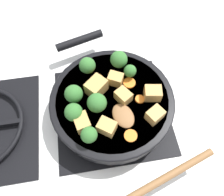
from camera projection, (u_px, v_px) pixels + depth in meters
name	position (u px, v px, depth m)	size (l,w,h in m)	color
ground_plane	(112.00, 111.00, 0.62)	(2.40, 2.40, 0.00)	white
front_burner_grate	(112.00, 109.00, 0.61)	(0.31, 0.31, 0.03)	black
skillet_pan	(112.00, 101.00, 0.57)	(0.41, 0.32, 0.05)	black
wooden_spoon	(144.00, 152.00, 0.48)	(0.24, 0.25, 0.02)	olive
tofu_cube_center_large	(153.00, 93.00, 0.54)	(0.04, 0.03, 0.03)	tan
tofu_cube_near_handle	(96.00, 87.00, 0.55)	(0.05, 0.04, 0.04)	tan
tofu_cube_east_chunk	(107.00, 127.00, 0.50)	(0.04, 0.03, 0.03)	tan
tofu_cube_west_chunk	(115.00, 79.00, 0.56)	(0.04, 0.03, 0.03)	tan
tofu_cube_back_piece	(155.00, 115.00, 0.51)	(0.04, 0.03, 0.03)	tan
tofu_cube_front_piece	(82.00, 123.00, 0.50)	(0.04, 0.03, 0.03)	tan
tofu_cube_mid_small	(123.00, 96.00, 0.54)	(0.04, 0.03, 0.03)	tan
broccoli_floret_near_spoon	(130.00, 71.00, 0.57)	(0.03, 0.03, 0.04)	#709956
broccoli_floret_center_top	(74.00, 112.00, 0.50)	(0.04, 0.04, 0.05)	#709956
broccoli_floret_east_rim	(87.00, 66.00, 0.57)	(0.04, 0.04, 0.05)	#709956
broccoli_floret_west_rim	(97.00, 103.00, 0.51)	(0.05, 0.05, 0.05)	#709956
broccoli_floret_north_edge	(74.00, 94.00, 0.53)	(0.04, 0.04, 0.05)	#709956
broccoli_floret_south_cluster	(89.00, 135.00, 0.48)	(0.04, 0.04, 0.04)	#709956
broccoli_floret_mid_floret	(119.00, 60.00, 0.58)	(0.05, 0.05, 0.05)	#709956
carrot_slice_orange_thin	(140.00, 99.00, 0.55)	(0.02, 0.02, 0.01)	orange
carrot_slice_near_center	(131.00, 136.00, 0.50)	(0.03, 0.03, 0.01)	orange
carrot_slice_edge_slice	(98.00, 78.00, 0.58)	(0.02, 0.02, 0.01)	orange
carrot_slice_under_broccoli	(129.00, 83.00, 0.57)	(0.03, 0.03, 0.01)	orange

